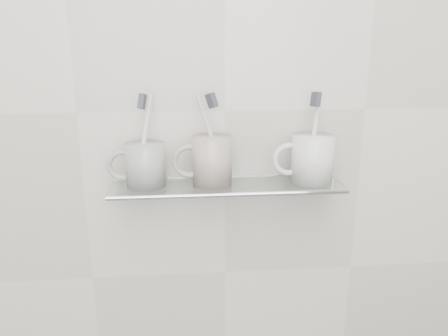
{
  "coord_description": "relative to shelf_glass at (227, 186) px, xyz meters",
  "views": [
    {
      "loc": [
        -0.09,
        0.15,
        1.4
      ],
      "look_at": [
        -0.01,
        1.04,
        1.14
      ],
      "focal_mm": 35.0,
      "sensor_mm": 36.0,
      "label": 1
    }
  ],
  "objects": [
    {
      "name": "mug_center_handle",
      "position": [
        -0.08,
        0.0,
        0.06
      ],
      "size": [
        0.08,
        0.01,
        0.08
      ],
      "primitive_type": "torus",
      "rotation": [
        1.57,
        0.0,
        0.0
      ],
      "color": "silver",
      "rests_on": "mug_center"
    },
    {
      "name": "bracket_right",
      "position": [
        0.21,
        0.05,
        -0.01
      ],
      "size": [
        0.02,
        0.03,
        0.02
      ],
      "primitive_type": "cylinder",
      "rotation": [
        1.57,
        0.0,
        0.0
      ],
      "color": "silver",
      "rests_on": "wall_back"
    },
    {
      "name": "mug_left",
      "position": [
        -0.17,
        0.0,
        0.05
      ],
      "size": [
        0.1,
        0.1,
        0.09
      ],
      "primitive_type": "cylinder",
      "rotation": [
        0.0,
        0.0,
        0.25
      ],
      "color": "white",
      "rests_on": "shelf_glass"
    },
    {
      "name": "shelf_rail",
      "position": [
        0.0,
        -0.06,
        0.0
      ],
      "size": [
        0.5,
        0.01,
        0.01
      ],
      "primitive_type": "cylinder",
      "rotation": [
        0.0,
        1.57,
        0.0
      ],
      "color": "silver",
      "rests_on": "shelf_glass"
    },
    {
      "name": "shelf_glass",
      "position": [
        0.0,
        0.0,
        0.0
      ],
      "size": [
        0.5,
        0.12,
        0.01
      ],
      "primitive_type": "cube",
      "color": "silver",
      "rests_on": "wall_back"
    },
    {
      "name": "bristles_right",
      "position": [
        0.19,
        0.0,
        0.19
      ],
      "size": [
        0.02,
        0.03,
        0.03
      ],
      "primitive_type": "cube",
      "rotation": [
        -0.14,
        0.19,
        0.27
      ],
      "color": "#32343E",
      "rests_on": "toothbrush_right"
    },
    {
      "name": "bracket_left",
      "position": [
        -0.21,
        0.05,
        -0.01
      ],
      "size": [
        0.02,
        0.03,
        0.02
      ],
      "primitive_type": "cylinder",
      "rotation": [
        1.57,
        0.0,
        0.0
      ],
      "color": "silver",
      "rests_on": "wall_back"
    },
    {
      "name": "mug_right_handle",
      "position": [
        0.13,
        0.0,
        0.06
      ],
      "size": [
        0.07,
        0.01,
        0.07
      ],
      "primitive_type": "torus",
      "rotation": [
        1.57,
        0.0,
        0.0
      ],
      "color": "silver",
      "rests_on": "mug_right"
    },
    {
      "name": "mug_left_handle",
      "position": [
        -0.22,
        0.0,
        0.05
      ],
      "size": [
        0.07,
        0.01,
        0.07
      ],
      "primitive_type": "torus",
      "rotation": [
        1.57,
        0.0,
        0.0
      ],
      "color": "white",
      "rests_on": "mug_left"
    },
    {
      "name": "bristles_left",
      "position": [
        -0.17,
        0.0,
        0.19
      ],
      "size": [
        0.02,
        0.03,
        0.04
      ],
      "primitive_type": "cube",
      "rotation": [
        -0.25,
        0.14,
        -0.16
      ],
      "color": "#32343E",
      "rests_on": "toothbrush_left"
    },
    {
      "name": "bristles_center",
      "position": [
        -0.03,
        0.0,
        0.19
      ],
      "size": [
        0.03,
        0.03,
        0.04
      ],
      "primitive_type": "cube",
      "rotation": [
        -0.22,
        -0.23,
        0.55
      ],
      "color": "#32343E",
      "rests_on": "toothbrush_center"
    },
    {
      "name": "toothbrush_right",
      "position": [
        0.19,
        0.0,
        0.1
      ],
      "size": [
        0.04,
        0.05,
        0.19
      ],
      "primitive_type": "cylinder",
      "rotation": [
        -0.14,
        0.19,
        0.27
      ],
      "color": "silver",
      "rests_on": "mug_right"
    },
    {
      "name": "chrome_cap",
      "position": [
        0.23,
        0.0,
        0.01
      ],
      "size": [
        0.03,
        0.03,
        0.01
      ],
      "primitive_type": "cylinder",
      "color": "silver",
      "rests_on": "shelf_glass"
    },
    {
      "name": "toothbrush_center",
      "position": [
        -0.03,
        0.0,
        0.1
      ],
      "size": [
        0.07,
        0.03,
        0.19
      ],
      "primitive_type": "cylinder",
      "rotation": [
        -0.22,
        -0.23,
        0.55
      ],
      "color": "#ADADB1",
      "rests_on": "mug_center"
    },
    {
      "name": "wall_back",
      "position": [
        0.0,
        0.06,
        0.15
      ],
      "size": [
        2.5,
        0.0,
        2.5
      ],
      "primitive_type": "plane",
      "rotation": [
        1.57,
        0.0,
        0.0
      ],
      "color": "beige",
      "rests_on": "ground"
    },
    {
      "name": "mug_center",
      "position": [
        -0.03,
        0.0,
        0.06
      ],
      "size": [
        0.1,
        0.1,
        0.11
      ],
      "primitive_type": "cylinder",
      "rotation": [
        0.0,
        0.0,
        0.2
      ],
      "color": "silver",
      "rests_on": "shelf_glass"
    },
    {
      "name": "toothbrush_left",
      "position": [
        -0.17,
        0.0,
        0.1
      ],
      "size": [
        0.04,
        0.05,
        0.19
      ],
      "primitive_type": "cylinder",
      "rotation": [
        -0.25,
        0.14,
        -0.16
      ],
      "color": "silver",
      "rests_on": "mug_left"
    },
    {
      "name": "mug_right",
      "position": [
        0.19,
        0.0,
        0.06
      ],
      "size": [
        0.1,
        0.1,
        0.1
      ],
      "primitive_type": "cylinder",
      "rotation": [
        0.0,
        0.0,
        0.13
      ],
      "color": "silver",
      "rests_on": "shelf_glass"
    }
  ]
}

